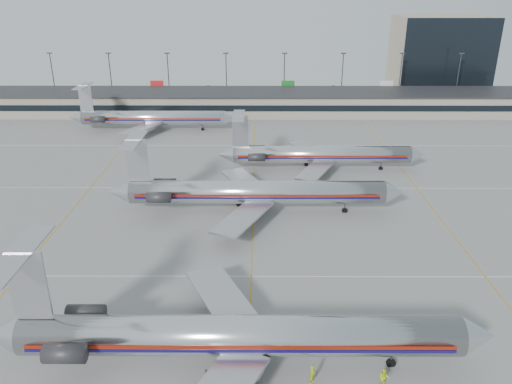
{
  "coord_description": "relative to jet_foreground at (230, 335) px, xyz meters",
  "views": [
    {
      "loc": [
        0.81,
        -44.73,
        34.58
      ],
      "look_at": [
        0.55,
        27.31,
        4.5
      ],
      "focal_mm": 35.0,
      "sensor_mm": 36.0,
      "label": 1
    }
  ],
  "objects": [
    {
      "name": "jet_second_row",
      "position": [
        1.53,
        35.65,
        -0.08
      ],
      "size": [
        47.91,
        28.21,
        12.54
      ],
      "color": "silver",
      "rests_on": "ground"
    },
    {
      "name": "jet_third_row",
      "position": [
        14.47,
        56.0,
        -0.43
      ],
      "size": [
        41.45,
        25.49,
        11.33
      ],
      "color": "silver",
      "rests_on": "ground"
    },
    {
      "name": "jet_foreground",
      "position": [
        0.0,
        0.0,
        0.0
      ],
      "size": [
        48.98,
        28.84,
        12.82
      ],
      "color": "silver",
      "rests_on": "ground"
    },
    {
      "name": "ground",
      "position": [
        1.81,
        6.18,
        -3.72
      ],
      "size": [
        260.0,
        260.0,
        0.0
      ],
      "primitive_type": "plane",
      "color": "gray",
      "rests_on": "ground"
    },
    {
      "name": "ramp_worker_far",
      "position": [
        14.35,
        -2.58,
        -2.79
      ],
      "size": [
        1.05,
        0.91,
        1.87
      ],
      "primitive_type": "imported",
      "rotation": [
        0.0,
        0.0,
        -0.25
      ],
      "color": "#DBEF16",
      "rests_on": "ground"
    },
    {
      "name": "apron_markings",
      "position": [
        1.81,
        16.18,
        -3.71
      ],
      "size": [
        160.0,
        0.15,
        0.02
      ],
      "primitive_type": "cube",
      "color": "silver",
      "rests_on": "ground"
    },
    {
      "name": "distant_building",
      "position": [
        63.81,
        134.18,
        8.78
      ],
      "size": [
        30.0,
        20.0,
        25.0
      ],
      "primitive_type": "cube",
      "color": "tan",
      "rests_on": "ground"
    },
    {
      "name": "light_mast_row",
      "position": [
        1.81,
        118.18,
        4.86
      ],
      "size": [
        163.6,
        0.4,
        15.28
      ],
      "color": "#38383D",
      "rests_on": "ground"
    },
    {
      "name": "jet_back_row",
      "position": [
        -24.72,
        85.11,
        -0.34
      ],
      "size": [
        42.53,
        26.16,
        11.63
      ],
      "color": "silver",
      "rests_on": "ground"
    },
    {
      "name": "terminal",
      "position": [
        1.81,
        104.15,
        -0.56
      ],
      "size": [
        162.0,
        17.0,
        6.25
      ],
      "color": "gray",
      "rests_on": "ground"
    },
    {
      "name": "ramp_worker_near",
      "position": [
        7.76,
        -2.23,
        -2.77
      ],
      "size": [
        0.77,
        0.83,
        1.91
      ],
      "primitive_type": "imported",
      "rotation": [
        0.0,
        0.0,
        0.97
      ],
      "color": "#B3CB13",
      "rests_on": "ground"
    },
    {
      "name": "belt_loader",
      "position": [
        1.32,
        -1.05,
        -3.07
      ],
      "size": [
        4.7,
        2.78,
        2.42
      ],
      "rotation": [
        0.0,
        0.0,
        -0.39
      ],
      "color": "#A3A3A3",
      "rests_on": "ground"
    }
  ]
}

